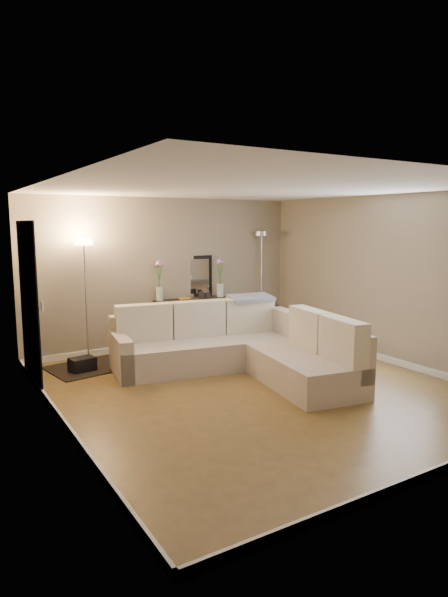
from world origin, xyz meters
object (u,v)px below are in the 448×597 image
console_table (187,319)px  floor_lamp_unlit (261,262)px  floor_lamp_lit (85,276)px  sectional_sofa (240,347)px

console_table → floor_lamp_unlit: bearing=-0.5°
floor_lamp_lit → sectional_sofa: bearing=-44.7°
sectional_sofa → console_table: sectional_sofa is taller
console_table → sectional_sofa: bearing=-92.6°
console_table → floor_lamp_unlit: (1.61, -0.02, 0.95)m
console_table → floor_lamp_lit: floor_lamp_lit is taller
sectional_sofa → console_table: bearing=87.4°
sectional_sofa → console_table: size_ratio=2.21×
floor_lamp_unlit → sectional_sofa: bearing=-132.4°
sectional_sofa → floor_lamp_lit: size_ratio=1.60×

